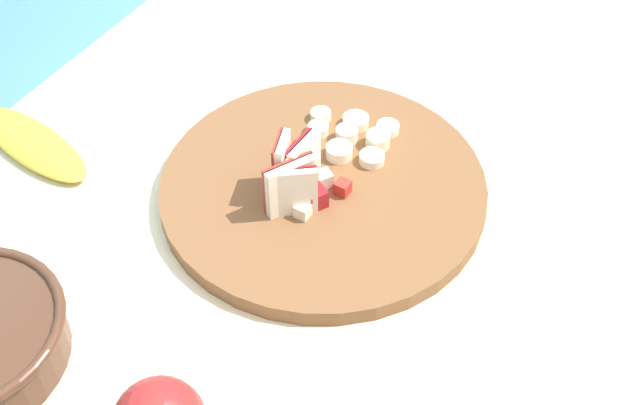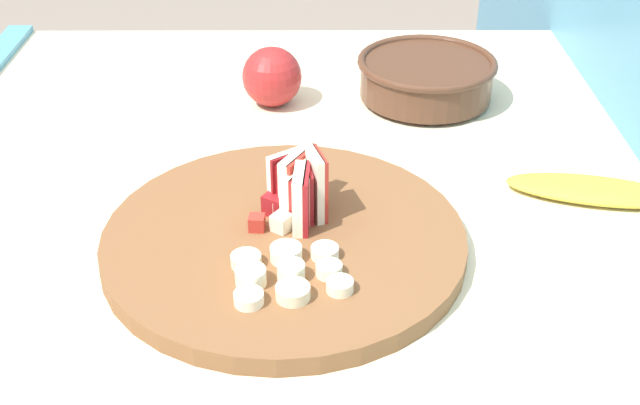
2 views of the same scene
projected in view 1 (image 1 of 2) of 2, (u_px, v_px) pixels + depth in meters
tiled_countertop at (354, 397)px, 1.23m from camera, size 1.26×0.84×0.94m
tile_backsplash at (98, 208)px, 1.24m from camera, size 2.40×0.04×1.32m
cutting_board at (323, 188)px, 0.86m from camera, size 0.34×0.34×0.02m
apple_wedge_fan at (294, 178)px, 0.82m from camera, size 0.08×0.06×0.07m
apple_dice_pile at (318, 194)px, 0.83m from camera, size 0.07×0.04×0.02m
banana_slice_rows at (351, 137)px, 0.90m from camera, size 0.09×0.11×0.02m
banana_peel at (33, 143)px, 0.92m from camera, size 0.09×0.19×0.02m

